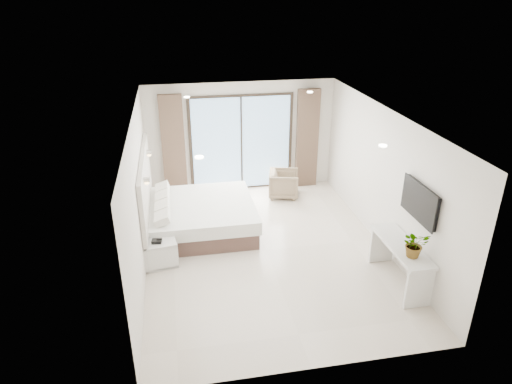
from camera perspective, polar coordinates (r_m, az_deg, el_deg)
ground at (r=9.05m, az=1.25°, el=-7.26°), size 6.20×6.20×0.00m
room_shell at (r=9.05m, az=-0.96°, el=3.93°), size 4.62×6.22×2.72m
bed at (r=9.66m, az=-7.00°, el=-3.06°), size 2.21×2.11×0.76m
nightstand at (r=8.66m, az=-11.75°, el=-7.47°), size 0.62×0.54×0.50m
phone at (r=8.48m, az=-12.31°, el=-6.03°), size 0.19×0.16×0.06m
console_desk at (r=8.23m, az=17.62°, el=-7.53°), size 0.48×1.52×0.77m
plant at (r=7.76m, az=19.20°, el=-6.49°), size 0.44×0.49×0.35m
armchair at (r=11.15m, az=3.49°, el=1.19°), size 0.80×0.83×0.71m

